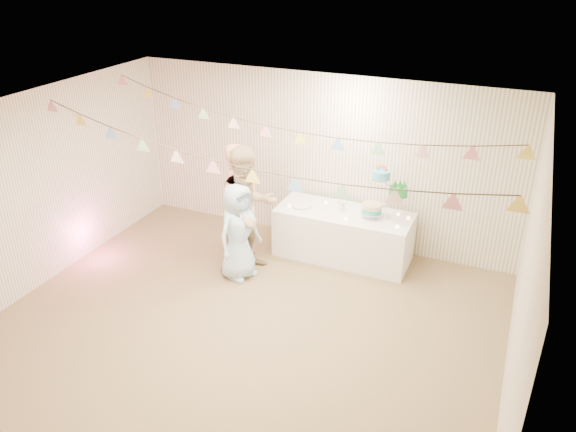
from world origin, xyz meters
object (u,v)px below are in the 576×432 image
at_px(cake_stand, 384,193).
at_px(person_adult_b, 248,211).
at_px(person_child, 239,232).
at_px(table, 343,235).
at_px(person_adult_a, 241,203).

height_order(cake_stand, person_adult_b, person_adult_b).
bearing_deg(person_adult_b, cake_stand, -29.87).
bearing_deg(person_child, person_adult_b, 7.81).
distance_m(table, person_child, 1.61).
distance_m(table, person_adult_a, 1.57).
relative_size(cake_stand, person_child, 0.53).
bearing_deg(table, person_child, -136.73).
distance_m(person_adult_a, person_child, 0.57).
relative_size(person_adult_b, person_child, 1.33).
bearing_deg(cake_stand, person_child, -146.32).
bearing_deg(cake_stand, table, -174.81).
relative_size(table, person_child, 1.41).
distance_m(person_adult_b, person_child, 0.32).
bearing_deg(cake_stand, person_adult_a, -161.67).
relative_size(person_adult_a, person_adult_b, 0.95).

